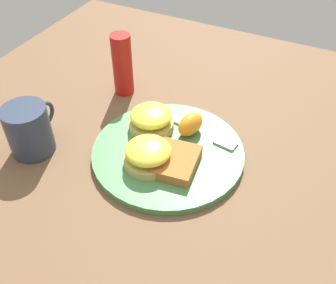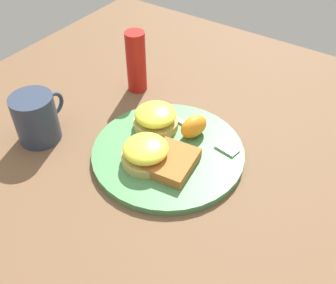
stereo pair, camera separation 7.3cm
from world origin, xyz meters
name	(u,v)px [view 1 (the left image)]	position (x,y,z in m)	size (l,w,h in m)	color
ground_plane	(168,155)	(0.00, 0.00, 0.00)	(1.10, 1.10, 0.00)	brown
plate	(168,152)	(0.00, 0.00, 0.01)	(0.29, 0.29, 0.01)	#47844C
sandwich_benedict_left	(151,119)	(0.04, 0.06, 0.04)	(0.09, 0.09, 0.05)	tan
sandwich_benedict_right	(148,154)	(-0.05, 0.02, 0.04)	(0.09, 0.09, 0.05)	tan
hashbrown_patty	(176,161)	(-0.03, -0.03, 0.02)	(0.09, 0.08, 0.02)	#AE642C
orange_wedge	(190,124)	(0.06, -0.02, 0.04)	(0.06, 0.04, 0.04)	orange
fork	(196,130)	(0.07, -0.03, 0.02)	(0.05, 0.21, 0.00)	silver
cup	(29,130)	(-0.10, 0.24, 0.05)	(0.11, 0.08, 0.10)	#2D384C
condiment_bottle	(122,65)	(0.15, 0.18, 0.07)	(0.04, 0.04, 0.14)	#B21914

